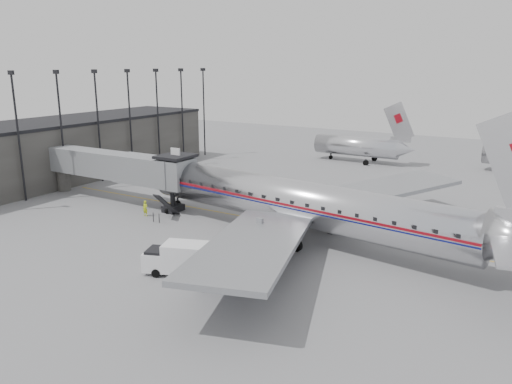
# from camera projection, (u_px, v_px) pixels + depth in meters

# --- Properties ---
(ground) EXTENTS (160.00, 160.00, 0.00)m
(ground) POSITION_uv_depth(u_px,v_px,m) (224.00, 235.00, 48.01)
(ground) COLOR slate
(ground) RESTS_ON ground
(terminal) EXTENTS (12.00, 46.00, 8.00)m
(terminal) POSITION_uv_depth(u_px,v_px,m) (69.00, 149.00, 72.25)
(terminal) COLOR #393633
(terminal) RESTS_ON ground
(apron_line) EXTENTS (60.00, 0.15, 0.01)m
(apron_line) POSITION_uv_depth(u_px,v_px,m) (281.00, 223.00, 51.49)
(apron_line) COLOR gold
(apron_line) RESTS_ON ground
(jet_bridge) EXTENTS (21.00, 6.20, 7.10)m
(jet_bridge) POSITION_uv_depth(u_px,v_px,m) (124.00, 168.00, 58.31)
(jet_bridge) COLOR slate
(jet_bridge) RESTS_ON ground
(floodlight_masts) EXTENTS (0.90, 42.25, 15.25)m
(floodlight_masts) POSITION_uv_depth(u_px,v_px,m) (115.00, 119.00, 70.41)
(floodlight_masts) COLOR black
(floodlight_masts) RESTS_ON ground
(distant_aircraft_near) EXTENTS (16.39, 3.20, 10.26)m
(distant_aircraft_near) POSITION_uv_depth(u_px,v_px,m) (358.00, 146.00, 83.09)
(distant_aircraft_near) COLOR silver
(distant_aircraft_near) RESTS_ON ground
(airliner) EXTENTS (42.93, 39.55, 13.61)m
(airliner) POSITION_uv_depth(u_px,v_px,m) (302.00, 204.00, 46.13)
(airliner) COLOR silver
(airliner) RESTS_ON ground
(service_van) EXTENTS (5.79, 3.80, 2.55)m
(service_van) POSITION_uv_depth(u_px,v_px,m) (180.00, 258.00, 38.74)
(service_van) COLOR white
(service_van) RESTS_ON ground
(baggage_cart_navy) EXTENTS (2.64, 2.31, 1.74)m
(baggage_cart_navy) POSITION_uv_depth(u_px,v_px,m) (214.00, 276.00, 36.48)
(baggage_cart_navy) COLOR black
(baggage_cart_navy) RESTS_ON ground
(baggage_cart_white) EXTENTS (2.51, 2.11, 1.74)m
(baggage_cart_white) POSITION_uv_depth(u_px,v_px,m) (253.00, 275.00, 36.56)
(baggage_cart_white) COLOR #BDBDBF
(baggage_cart_white) RESTS_ON ground
(ramp_worker) EXTENTS (0.63, 0.41, 1.71)m
(ramp_worker) POSITION_uv_depth(u_px,v_px,m) (145.00, 208.00, 53.73)
(ramp_worker) COLOR #C0D919
(ramp_worker) RESTS_ON ground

